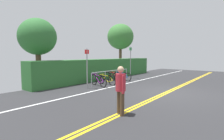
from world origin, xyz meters
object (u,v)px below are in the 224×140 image
at_px(bicycle_1, 106,80).
at_px(bicycle_2, 113,78).
at_px(sign_post_near, 87,65).
at_px(sign_post_far, 130,60).
at_px(bicycle_0, 98,80).
at_px(tree_mid, 120,37).
at_px(bicycle_3, 116,77).
at_px(bike_rack, 111,74).
at_px(pedestrian, 121,87).
at_px(bicycle_4, 122,76).
at_px(tree_near_left, 38,37).

height_order(bicycle_1, bicycle_2, bicycle_2).
xyz_separation_m(sign_post_near, sign_post_far, (5.07, 0.28, 0.17)).
distance_m(bicycle_0, bicycle_1, 0.76).
relative_size(bicycle_2, tree_mid, 0.35).
bearing_deg(bicycle_3, bike_rack, -173.38).
relative_size(bicycle_3, pedestrian, 1.09).
xyz_separation_m(bike_rack, bicycle_0, (-1.44, -0.13, -0.26)).
bearing_deg(bicycle_4, tree_near_left, 152.56).
bearing_deg(tree_mid, bicycle_2, -149.05).
relative_size(bicycle_0, sign_post_near, 0.78).
height_order(bicycle_4, sign_post_near, sign_post_near).
distance_m(bicycle_0, sign_post_far, 4.27).
xyz_separation_m(bicycle_3, sign_post_far, (1.97, 0.04, 1.21)).
xyz_separation_m(bicycle_2, tree_near_left, (-3.73, 2.86, 2.61)).
xyz_separation_m(bicycle_1, sign_post_far, (3.34, 0.27, 1.22)).
bearing_deg(bicycle_3, tree_near_left, 148.70).
xyz_separation_m(bike_rack, pedestrian, (-4.81, -4.19, 0.27)).
bearing_deg(pedestrian, bike_rack, 41.10).
distance_m(bike_rack, sign_post_near, 2.53).
height_order(bicycle_0, pedestrian, pedestrian).
bearing_deg(bicycle_3, bicycle_4, 0.32).
bearing_deg(bicycle_4, tree_mid, 36.84).
height_order(bicycle_1, bicycle_3, bicycle_3).
bearing_deg(pedestrian, sign_post_near, 59.26).
bearing_deg(bicycle_3, sign_post_near, -175.57).
bearing_deg(sign_post_near, pedestrian, -120.74).
bearing_deg(bicycle_0, bicycle_1, -1.33).
bearing_deg(bicycle_1, bicycle_4, 6.22).
xyz_separation_m(bicycle_1, pedestrian, (-4.13, -4.05, 0.57)).
bearing_deg(bicycle_3, tree_mid, 32.60).
relative_size(bike_rack, sign_post_near, 1.69).
relative_size(bike_rack, sign_post_far, 1.49).
xyz_separation_m(sign_post_near, tree_mid, (8.13, 3.46, 2.44)).
height_order(bicycle_3, sign_post_near, sign_post_near).
bearing_deg(sign_post_near, bicycle_2, 1.13).
distance_m(pedestrian, sign_post_near, 4.72).
xyz_separation_m(bicycle_2, sign_post_near, (-2.44, -0.05, 1.00)).
bearing_deg(pedestrian, bicycle_1, 44.42).
distance_m(sign_post_near, tree_mid, 9.17).
xyz_separation_m(bike_rack, tree_mid, (5.72, 3.30, 3.19)).
distance_m(bicycle_3, sign_post_near, 3.28).
bearing_deg(sign_post_far, bicycle_1, -175.42).
bearing_deg(pedestrian, bicycle_4, 34.43).
bearing_deg(tree_near_left, bicycle_2, -37.44).
relative_size(bicycle_1, tree_mid, 0.32).
xyz_separation_m(pedestrian, sign_post_far, (7.47, 4.31, 0.65)).
distance_m(bicycle_4, pedestrian, 7.58).
distance_m(bicycle_2, pedestrian, 6.35).
bearing_deg(sign_post_far, sign_post_near, -176.82).
bearing_deg(bicycle_2, pedestrian, -139.89).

